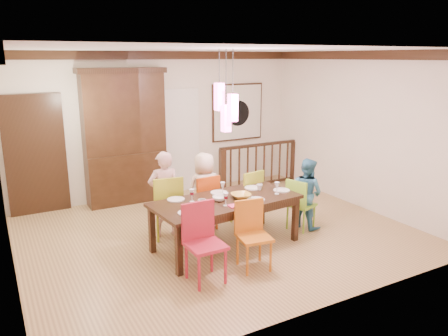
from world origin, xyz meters
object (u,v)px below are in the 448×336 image
chair_end_right (301,200)px  person_far_mid (204,190)px  china_hutch (125,137)px  person_far_left (164,194)px  person_end_right (307,193)px  balustrade (260,164)px  chair_far_left (166,201)px  dining_table (226,204)px

chair_end_right → person_far_mid: 1.61m
china_hutch → person_far_left: size_ratio=1.87×
person_far_mid → person_end_right: bearing=154.5°
balustrade → person_far_mid: bearing=-143.8°
chair_far_left → balustrade: size_ratio=0.51×
person_far_mid → person_end_right: person_far_mid is taller
china_hutch → person_far_left: china_hutch is taller
chair_end_right → person_far_mid: person_far_mid is taller
balustrade → chair_far_left: bearing=-150.2°
person_end_right → dining_table: bearing=77.9°
chair_far_left → china_hutch: size_ratio=0.39×
chair_far_left → china_hutch: china_hutch is taller
chair_far_left → person_far_left: bearing=-63.0°
chair_far_left → person_end_right: 2.33m
chair_far_left → chair_end_right: size_ratio=1.17×
china_hutch → person_far_mid: china_hutch is taller
china_hutch → person_far_mid: size_ratio=2.03×
chair_far_left → dining_table: bearing=137.1°
dining_table → balustrade: (2.21, 2.44, -0.17)m
dining_table → person_far_mid: person_far_mid is taller
person_far_left → person_end_right: (2.22, -0.78, -0.10)m
person_far_left → person_far_mid: bearing=-171.2°
chair_far_left → balustrade: 3.30m
dining_table → person_far_left: size_ratio=1.64×
china_hutch → balustrade: (2.89, -0.35, -0.80)m
person_far_mid → person_end_right: (1.50, -0.80, -0.05)m
balustrade → person_end_right: bearing=-105.5°
chair_far_left → china_hutch: 2.12m
chair_far_left → balustrade: (2.85, 1.65, -0.08)m
china_hutch → person_end_right: bearing=-50.7°
balustrade → person_far_mid: person_far_mid is taller
china_hutch → person_far_mid: (0.74, -1.94, -0.66)m
chair_far_left → balustrade: chair_far_left is taller
dining_table → person_far_mid: size_ratio=1.77×
person_far_left → china_hutch: bearing=-82.5°
dining_table → chair_far_left: 1.02m
dining_table → person_far_mid: (0.06, 0.85, -0.03)m
person_far_mid → person_end_right: 1.70m
china_hutch → person_end_right: 3.61m
person_far_left → person_end_right: bearing=167.4°
chair_far_left → person_end_right: size_ratio=0.86×
dining_table → person_end_right: person_end_right is taller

